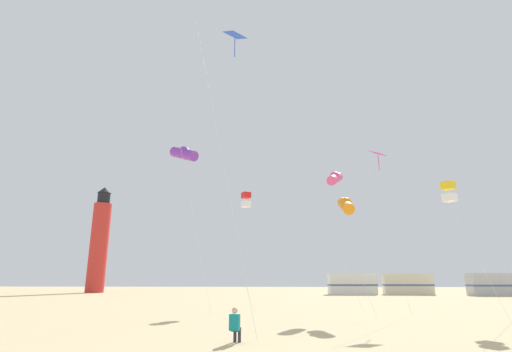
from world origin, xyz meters
name	(u,v)px	position (x,y,z in m)	size (l,w,h in m)	color
kite_flyer_standing	(235,324)	(0.23, 6.95, 0.61)	(0.39, 0.54, 1.16)	#147F84
kite_diamond_blue	(234,47)	(-0.27, 9.20, 12.85)	(2.87, 2.29, 13.79)	silver
kite_diamond_magenta	(379,160)	(8.61, 18.70, 9.98)	(2.07, 1.81, 10.65)	silver
kite_tube_rainbow	(335,178)	(5.86, 20.56, 9.19)	(3.41, 3.65, 9.89)	silver
kite_box_scarlet	(246,200)	(-0.76, 22.01, 7.95)	(3.22, 2.78, 8.54)	silver
kite_box_gold	(449,192)	(11.40, 15.05, 6.87)	(2.83, 2.08, 7.46)	silver
kite_tube_violet	(184,153)	(-4.64, 17.65, 10.35)	(3.33, 3.17, 11.05)	silver
kite_tube_orange	(346,205)	(5.88, 16.82, 6.50)	(2.36, 2.51, 7.20)	silver
lighthouse_distant	(99,242)	(-27.14, 53.77, 7.84)	(2.80, 2.80, 16.80)	red
rv_van_white	(352,284)	(11.64, 49.12, 1.39)	(6.53, 2.60, 2.80)	white
rv_van_cream	(408,284)	(19.30, 49.55, 1.39)	(6.61, 2.87, 2.80)	beige
rv_van_silver	(495,284)	(29.40, 46.55, 1.39)	(6.48, 2.46, 2.80)	#B7BABF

